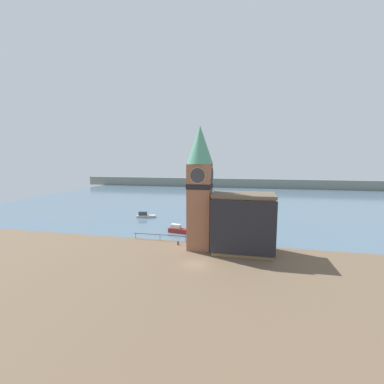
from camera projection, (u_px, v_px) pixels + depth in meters
The scene contains 9 objects.
ground_plane at pixel (196, 264), 38.37m from camera, with size 160.00×160.00×0.00m, color brown.
water at pixel (229, 197), 106.53m from camera, with size 160.00×120.00×0.00m.
far_shoreline at pixel (234, 183), 145.03m from camera, with size 180.00×3.00×5.00m.
pier_railing at pixel (160, 235), 49.85m from camera, with size 10.81×0.08×1.09m.
clock_tower at pixel (200, 185), 44.06m from camera, with size 4.51×4.51×21.25m.
pier_building at pixel (243, 223), 42.94m from camera, with size 10.24×6.58×10.01m.
boat_near at pixel (179, 230), 55.06m from camera, with size 5.00×2.34×1.76m.
boat_far at pixel (145, 215), 69.57m from camera, with size 5.19×2.67×1.59m.
mooring_bollard_near at pixel (178, 243), 47.12m from camera, with size 0.28×0.28×0.69m.
Camera 1 is at (7.03, -36.05, 15.52)m, focal length 24.00 mm.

